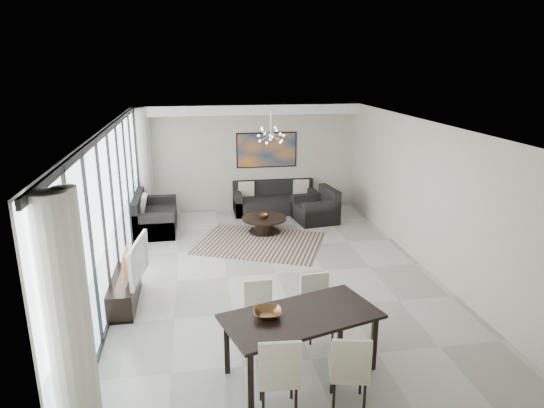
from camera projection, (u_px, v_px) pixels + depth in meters
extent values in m
cube|color=#A8A39B|center=(276.00, 273.00, 9.47)|extent=(6.00, 9.00, 0.02)
cube|color=white|center=(277.00, 125.00, 8.66)|extent=(6.00, 9.00, 0.02)
cube|color=#BEB1A2|center=(249.00, 158.00, 13.32)|extent=(6.00, 0.02, 2.90)
cube|color=#BEB1A2|center=(353.00, 327.00, 4.82)|extent=(6.00, 0.02, 2.90)
cube|color=#BEB1A2|center=(426.00, 196.00, 9.53)|extent=(0.02, 9.00, 2.90)
cube|color=white|center=(111.00, 210.00, 8.60)|extent=(0.01, 8.95, 2.85)
cube|color=black|center=(106.00, 131.00, 8.22)|extent=(0.04, 8.95, 0.10)
cube|color=black|center=(121.00, 283.00, 9.01)|extent=(0.04, 8.95, 0.06)
cube|color=black|center=(54.00, 327.00, 4.82)|extent=(0.04, 0.05, 2.88)
cube|color=black|center=(77.00, 283.00, 5.77)|extent=(0.04, 0.05, 2.88)
cube|color=black|center=(92.00, 252.00, 6.72)|extent=(0.04, 0.05, 2.88)
cube|color=black|center=(104.00, 229.00, 7.66)|extent=(0.04, 0.05, 2.88)
cube|color=black|center=(114.00, 210.00, 8.61)|extent=(0.04, 0.05, 2.88)
cube|color=black|center=(121.00, 195.00, 9.56)|extent=(0.04, 0.05, 2.88)
cube|color=black|center=(127.00, 183.00, 10.50)|extent=(0.04, 0.05, 2.88)
cube|color=black|center=(133.00, 173.00, 11.45)|extent=(0.04, 0.05, 2.88)
cube|color=black|center=(137.00, 165.00, 12.40)|extent=(0.04, 0.05, 2.88)
cylinder|color=silver|center=(66.00, 334.00, 4.70)|extent=(0.36, 0.36, 2.85)
cylinder|color=silver|center=(143.00, 163.00, 12.56)|extent=(0.36, 0.36, 2.85)
cube|color=white|center=(249.00, 110.00, 12.76)|extent=(5.98, 0.40, 0.26)
cube|color=#C56D1B|center=(267.00, 150.00, 13.32)|extent=(1.68, 0.04, 0.98)
cylinder|color=silver|center=(271.00, 123.00, 11.15)|extent=(0.02, 0.02, 0.55)
sphere|color=silver|center=(271.00, 135.00, 11.23)|extent=(0.12, 0.12, 0.12)
cube|color=black|center=(260.00, 243.00, 11.07)|extent=(3.30, 2.97, 0.01)
cylinder|color=black|center=(264.00, 218.00, 11.69)|extent=(1.08, 1.08, 0.04)
cylinder|color=black|center=(264.00, 226.00, 11.74)|extent=(0.47, 0.47, 0.33)
cylinder|color=black|center=(264.00, 232.00, 11.78)|extent=(0.75, 0.75, 0.03)
imported|color=brown|center=(263.00, 216.00, 11.68)|extent=(0.30, 0.30, 0.08)
cube|color=black|center=(275.00, 205.00, 13.33)|extent=(2.26, 0.92, 0.41)
cube|color=black|center=(273.00, 187.00, 13.56)|extent=(2.26, 0.18, 0.41)
cube|color=black|center=(238.00, 203.00, 13.14)|extent=(0.18, 0.92, 0.60)
cube|color=black|center=(312.00, 200.00, 13.46)|extent=(0.18, 0.92, 0.60)
cube|color=black|center=(155.00, 221.00, 11.91)|extent=(1.00, 1.78, 0.45)
cube|color=black|center=(137.00, 204.00, 11.73)|extent=(0.20, 1.78, 0.45)
cube|color=black|center=(153.00, 227.00, 11.14)|extent=(1.00, 0.20, 0.65)
cube|color=black|center=(157.00, 208.00, 12.63)|extent=(1.00, 0.20, 0.65)
cube|color=black|center=(315.00, 213.00, 12.54)|extent=(1.11, 1.16, 0.43)
cube|color=black|center=(330.00, 196.00, 12.53)|extent=(0.34, 1.04, 0.43)
cube|color=black|center=(309.00, 205.00, 12.90)|extent=(0.99, 0.33, 0.63)
cube|color=black|center=(322.00, 214.00, 12.14)|extent=(0.99, 0.33, 0.63)
cylinder|color=black|center=(160.00, 198.00, 12.89)|extent=(0.37, 0.37, 0.04)
cylinder|color=black|center=(161.00, 207.00, 12.96)|extent=(0.06, 0.06, 0.46)
cylinder|color=black|center=(161.00, 215.00, 13.02)|extent=(0.26, 0.26, 0.03)
cube|color=black|center=(125.00, 291.00, 8.26)|extent=(0.41, 1.46, 0.46)
imported|color=gray|center=(132.00, 259.00, 8.15)|extent=(0.31, 1.17, 0.67)
cube|color=black|center=(301.00, 316.00, 6.28)|extent=(2.22, 1.54, 0.04)
cube|color=black|center=(251.00, 380.00, 5.69)|extent=(0.07, 0.07, 0.79)
cube|color=black|center=(227.00, 346.00, 6.36)|extent=(0.07, 0.07, 0.79)
cube|color=black|center=(374.00, 343.00, 6.44)|extent=(0.07, 0.07, 0.79)
cube|color=black|center=(341.00, 316.00, 7.11)|extent=(0.07, 0.07, 0.79)
cube|color=beige|center=(278.00, 375.00, 5.64)|extent=(0.51, 0.51, 0.06)
cube|color=beige|center=(280.00, 366.00, 5.36)|extent=(0.48, 0.08, 0.59)
cylinder|color=black|center=(261.00, 384.00, 5.88)|extent=(0.04, 0.04, 0.45)
cylinder|color=black|center=(296.00, 403.00, 5.55)|extent=(0.04, 0.04, 0.45)
cube|color=beige|center=(348.00, 371.00, 5.76)|extent=(0.54, 0.54, 0.06)
cube|color=beige|center=(351.00, 362.00, 5.50)|extent=(0.46, 0.14, 0.55)
cylinder|color=black|center=(332.00, 378.00, 6.01)|extent=(0.04, 0.04, 0.43)
cylinder|color=black|center=(364.00, 398.00, 5.65)|extent=(0.04, 0.04, 0.43)
cube|color=beige|center=(260.00, 316.00, 7.06)|extent=(0.42, 0.42, 0.05)
cube|color=beige|center=(258.00, 296.00, 7.16)|extent=(0.42, 0.05, 0.51)
cylinder|color=black|center=(273.00, 335.00, 6.99)|extent=(0.04, 0.04, 0.39)
cylinder|color=black|center=(248.00, 325.00, 7.25)|extent=(0.04, 0.04, 0.39)
cube|color=beige|center=(318.00, 311.00, 7.19)|extent=(0.48, 0.48, 0.06)
cube|color=beige|center=(314.00, 290.00, 7.29)|extent=(0.44, 0.09, 0.53)
cylinder|color=black|center=(333.00, 329.00, 7.13)|extent=(0.04, 0.04, 0.41)
cylinder|color=black|center=(303.00, 320.00, 7.37)|extent=(0.04, 0.04, 0.41)
imported|color=brown|center=(268.00, 313.00, 6.22)|extent=(0.40, 0.40, 0.09)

